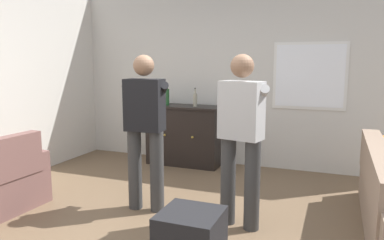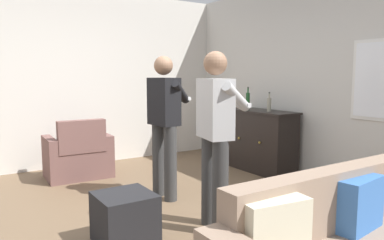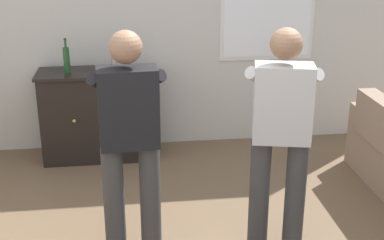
{
  "view_description": "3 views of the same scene",
  "coord_description": "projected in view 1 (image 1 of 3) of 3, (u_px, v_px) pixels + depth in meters",
  "views": [
    {
      "loc": [
        1.47,
        -3.0,
        1.62
      ],
      "look_at": [
        0.06,
        0.61,
        1.0
      ],
      "focal_mm": 35.0,
      "sensor_mm": 36.0,
      "label": 1
    },
    {
      "loc": [
        3.4,
        -1.63,
        1.47
      ],
      "look_at": [
        -0.16,
        0.69,
        0.95
      ],
      "focal_mm": 35.0,
      "sensor_mm": 36.0,
      "label": 2
    },
    {
      "loc": [
        -0.42,
        -2.95,
        2.32
      ],
      "look_at": [
        0.01,
        0.51,
        1.03
      ],
      "focal_mm": 50.0,
      "sensor_mm": 36.0,
      "label": 3
    }
  ],
  "objects": [
    {
      "name": "bottle_liquor_amber",
      "position": [
        167.0,
        96.0,
        5.83
      ],
      "size": [
        0.06,
        0.06,
        0.34
      ],
      "color": "#1E4C23",
      "rests_on": "sideboard_cabinet"
    },
    {
      "name": "ground",
      "position": [
        163.0,
        233.0,
        3.55
      ],
      "size": [
        10.4,
        10.4,
        0.0
      ],
      "primitive_type": "plane",
      "color": "brown"
    },
    {
      "name": "person_standing_left",
      "position": [
        145.0,
        125.0,
        3.99
      ],
      "size": [
        0.56,
        0.49,
        1.68
      ],
      "color": "#383838",
      "rests_on": "ground"
    },
    {
      "name": "sideboard_cabinet",
      "position": [
        184.0,
        135.0,
        5.85
      ],
      "size": [
        1.18,
        0.49,
        0.93
      ],
      "color": "black",
      "rests_on": "ground"
    },
    {
      "name": "armchair",
      "position": [
        1.0,
        185.0,
        4.05
      ],
      "size": [
        0.68,
        0.91,
        0.85
      ],
      "color": "brown",
      "rests_on": "ground"
    },
    {
      "name": "person_standing_right",
      "position": [
        241.0,
        133.0,
        3.57
      ],
      "size": [
        0.54,
        0.51,
        1.68
      ],
      "color": "#383838",
      "rests_on": "ground"
    },
    {
      "name": "wall_back_with_window",
      "position": [
        238.0,
        75.0,
        5.76
      ],
      "size": [
        5.2,
        0.15,
        2.8
      ],
      "color": "beige",
      "rests_on": "ground"
    },
    {
      "name": "bottle_wine_green",
      "position": [
        195.0,
        99.0,
        5.67
      ],
      "size": [
        0.06,
        0.06,
        0.28
      ],
      "color": "gray",
      "rests_on": "sideboard_cabinet"
    },
    {
      "name": "ottoman",
      "position": [
        191.0,
        238.0,
        2.98
      ],
      "size": [
        0.48,
        0.48,
        0.44
      ],
      "primitive_type": "cube",
      "color": "black",
      "rests_on": "ground"
    }
  ]
}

